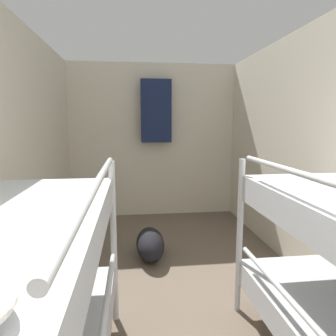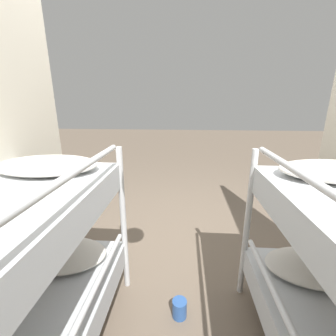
{
  "view_description": "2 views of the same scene",
  "coord_description": "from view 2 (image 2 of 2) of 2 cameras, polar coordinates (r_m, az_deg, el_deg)",
  "views": [
    {
      "loc": [
        -0.32,
        0.26,
        1.42
      ],
      "look_at": [
        0.02,
        3.11,
        0.98
      ],
      "focal_mm": 32.0,
      "sensor_mm": 36.0,
      "label": 1
    },
    {
      "loc": [
        0.01,
        2.06,
        1.47
      ],
      "look_at": [
        0.11,
        0.66,
        1.05
      ],
      "focal_mm": 24.0,
      "sensor_mm": 36.0,
      "label": 2
    }
  ],
  "objects": [
    {
      "name": "ground_plane",
      "position": [
        2.53,
        3.86,
        -18.89
      ],
      "size": [
        20.0,
        20.0,
        0.0
      ],
      "primitive_type": "plane",
      "color": "#6B5B4C"
    },
    {
      "name": "tin_can",
      "position": [
        1.87,
        2.93,
        -32.06
      ],
      "size": [
        0.1,
        0.1,
        0.13
      ],
      "color": "#2D569E",
      "rests_on": "ground_plane"
    }
  ]
}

